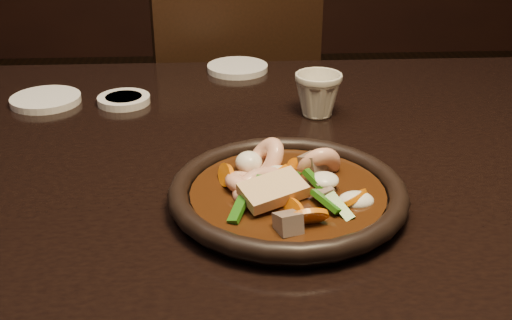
{
  "coord_description": "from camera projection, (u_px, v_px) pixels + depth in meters",
  "views": [
    {
      "loc": [
        0.12,
        -0.88,
        1.16
      ],
      "look_at": [
        0.16,
        -0.13,
        0.8
      ],
      "focal_mm": 45.0,
      "sensor_mm": 36.0,
      "label": 1
    }
  ],
  "objects": [
    {
      "name": "plate",
      "position": [
        288.0,
        194.0,
        0.82
      ],
      "size": [
        0.31,
        0.31,
        0.03
      ],
      "color": "black",
      "rests_on": "table"
    },
    {
      "name": "tea_cup",
      "position": [
        318.0,
        93.0,
        1.08
      ],
      "size": [
        0.09,
        0.08,
        0.08
      ],
      "primitive_type": "imported",
      "rotation": [
        0.0,
        0.0,
        0.09
      ],
      "color": "silver",
      "rests_on": "table"
    },
    {
      "name": "table",
      "position": [
        150.0,
        198.0,
        0.99
      ],
      "size": [
        1.6,
        0.9,
        0.75
      ],
      "color": "black",
      "rests_on": "floor"
    },
    {
      "name": "saucer_left",
      "position": [
        46.0,
        100.0,
        1.15
      ],
      "size": [
        0.12,
        0.12,
        0.01
      ],
      "primitive_type": "cylinder",
      "color": "white",
      "rests_on": "table"
    },
    {
      "name": "soy_dish",
      "position": [
        124.0,
        100.0,
        1.15
      ],
      "size": [
        0.09,
        0.09,
        0.01
      ],
      "primitive_type": "cylinder",
      "color": "white",
      "rests_on": "table"
    },
    {
      "name": "saucer_right",
      "position": [
        237.0,
        68.0,
        1.31
      ],
      "size": [
        0.12,
        0.12,
        0.01
      ],
      "primitive_type": "cylinder",
      "color": "white",
      "rests_on": "table"
    },
    {
      "name": "stirfry",
      "position": [
        286.0,
        188.0,
        0.82
      ],
      "size": [
        0.21,
        0.21,
        0.07
      ],
      "color": "#321809",
      "rests_on": "plate"
    },
    {
      "name": "chair",
      "position": [
        227.0,
        135.0,
        1.69
      ],
      "size": [
        0.52,
        0.52,
        0.88
      ],
      "rotation": [
        0.0,
        0.0,
        3.43
      ],
      "color": "black",
      "rests_on": "floor"
    }
  ]
}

